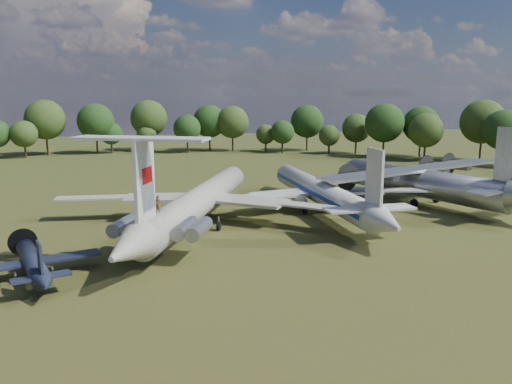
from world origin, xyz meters
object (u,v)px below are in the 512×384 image
object	(u,v)px
small_prop_west	(33,266)
tu104_jet	(321,196)
an12_transport	(420,186)
il62_airliner	(200,206)
person_on_il62	(158,204)

from	to	relation	value
small_prop_west	tu104_jet	bearing A→B (deg)	10.36
an12_transport	il62_airliner	bearing A→B (deg)	168.03
il62_airliner	person_on_il62	distance (m)	14.58
tu104_jet	small_prop_west	size ratio (longest dim) A/B	2.75
tu104_jet	an12_transport	xyz separation A→B (m)	(17.03, 1.79, 0.42)
small_prop_west	person_on_il62	world-z (taller)	person_on_il62
an12_transport	small_prop_west	distance (m)	56.05
tu104_jet	person_on_il62	bearing A→B (deg)	-145.93
person_on_il62	tu104_jet	bearing A→B (deg)	-108.41
il62_airliner	person_on_il62	xyz separation A→B (m)	(-5.82, -12.92, 3.43)
il62_airliner	tu104_jet	bearing A→B (deg)	34.34
person_on_il62	an12_transport	bearing A→B (deg)	-118.93
il62_airliner	tu104_jet	distance (m)	18.07
il62_airliner	person_on_il62	bearing A→B (deg)	-90.00
an12_transport	small_prop_west	world-z (taller)	an12_transport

